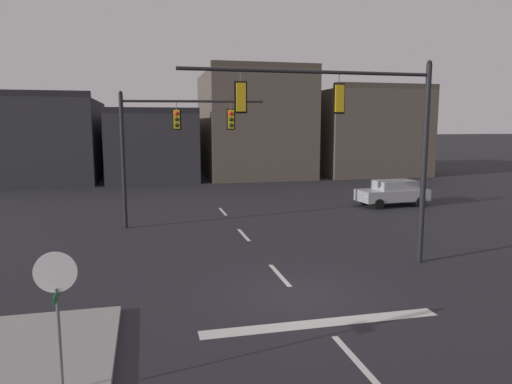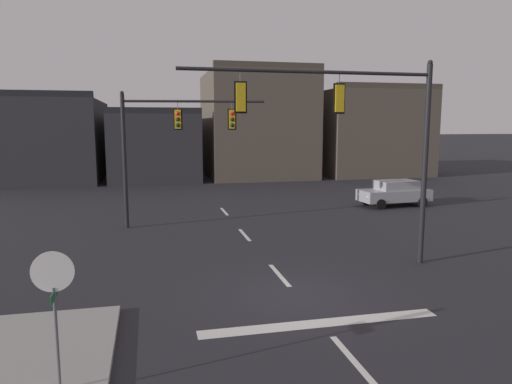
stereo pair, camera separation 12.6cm
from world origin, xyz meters
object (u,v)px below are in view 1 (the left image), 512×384
object	(u,v)px
signal_mast_near_side	(360,125)
car_lot_nearside	(393,192)
signal_mast_far_side	(164,136)
stop_sign	(56,288)

from	to	relation	value
signal_mast_near_side	car_lot_nearside	distance (m)	14.32
signal_mast_far_side	car_lot_nearside	xyz separation A→B (m)	(14.12, 3.04, -3.69)
signal_mast_near_side	stop_sign	world-z (taller)	signal_mast_near_side
signal_mast_far_side	stop_sign	world-z (taller)	signal_mast_far_side
signal_mast_near_side	car_lot_nearside	size ratio (longest dim) A/B	1.96
signal_mast_far_side	car_lot_nearside	size ratio (longest dim) A/B	1.51
signal_mast_near_side	stop_sign	size ratio (longest dim) A/B	3.15
signal_mast_far_side	stop_sign	size ratio (longest dim) A/B	2.42
stop_sign	car_lot_nearside	size ratio (longest dim) A/B	0.62
stop_sign	car_lot_nearside	world-z (taller)	stop_sign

